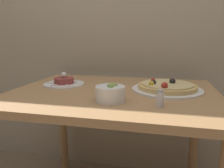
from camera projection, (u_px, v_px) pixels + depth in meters
The scene contains 6 objects.
back_wall at pixel (130, 6), 1.60m from camera, with size 8.00×0.05×2.60m.
dining_table at pixel (114, 111), 1.20m from camera, with size 1.10×0.85×0.79m.
pizza_plate at pixel (167, 87), 1.18m from camera, with size 0.38×0.38×0.07m.
tartare_plate at pixel (64, 82), 1.32m from camera, with size 0.24×0.24×0.08m.
small_bowl at pixel (110, 93), 0.98m from camera, with size 0.13×0.13×0.08m.
salt_shaker at pixel (160, 98), 0.90m from camera, with size 0.03×0.03×0.07m.
Camera 1 is at (0.25, -0.69, 1.07)m, focal length 35.00 mm.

